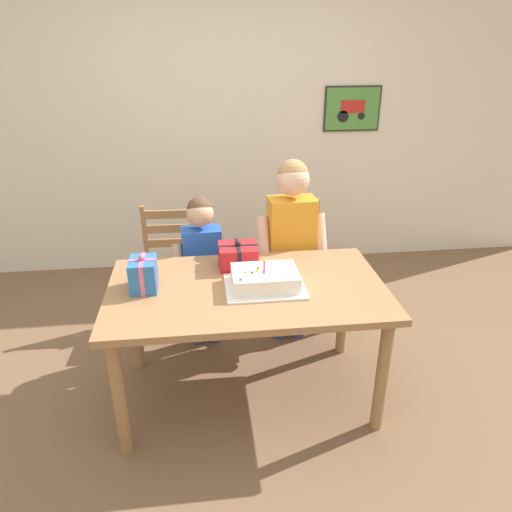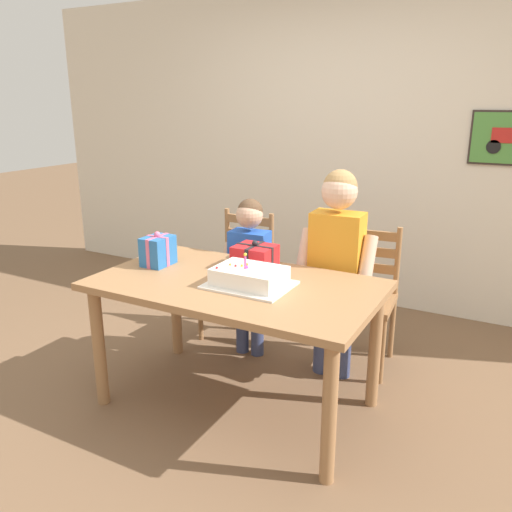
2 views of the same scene
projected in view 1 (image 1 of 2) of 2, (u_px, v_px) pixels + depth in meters
ground_plane at (248, 393)px, 2.98m from camera, size 20.00×20.00×0.00m
back_wall at (224, 126)px, 4.21m from camera, size 6.40×0.11×2.60m
dining_table at (247, 302)px, 2.70m from camera, size 1.55×0.89×0.76m
birthday_cake at (265, 280)px, 2.63m from camera, size 0.44×0.34×0.19m
gift_box_red_large at (143, 274)px, 2.60m from camera, size 0.15×0.19×0.21m
gift_box_beside_cake at (238, 256)px, 2.87m from camera, size 0.23×0.21×0.17m
chair_left at (172, 271)px, 3.48m from camera, size 0.43×0.43×0.92m
chair_right at (297, 264)px, 3.58m from camera, size 0.46×0.46×0.92m
child_older at (291, 236)px, 3.21m from camera, size 0.48×0.28×1.32m
child_younger at (202, 259)px, 3.21m from camera, size 0.40×0.24×1.09m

